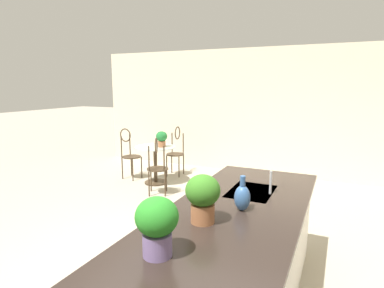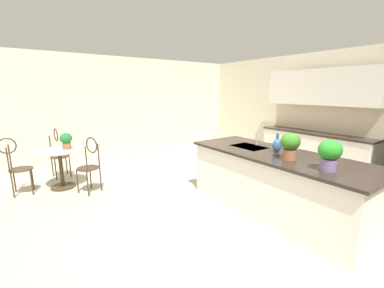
{
  "view_description": "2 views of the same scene",
  "coord_description": "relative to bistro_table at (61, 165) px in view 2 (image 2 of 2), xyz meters",
  "views": [
    {
      "loc": [
        2.67,
        1.58,
        1.92
      ],
      "look_at": [
        -0.87,
        -0.06,
        1.21
      ],
      "focal_mm": 30.19,
      "sensor_mm": 36.0,
      "label": 1
    },
    {
      "loc": [
        2.53,
        -2.25,
        1.84
      ],
      "look_at": [
        -0.92,
        0.16,
        0.93
      ],
      "focal_mm": 23.46,
      "sensor_mm": 36.0,
      "label": 2
    }
  ],
  "objects": [
    {
      "name": "potted_plant_on_table",
      "position": [
        -0.02,
        0.14,
        0.47
      ],
      "size": [
        0.22,
        0.22,
        0.31
      ],
      "color": "#9E603D",
      "rests_on": "bistro_table"
    },
    {
      "name": "upper_cabinet_run",
      "position": [
        2.22,
        4.85,
        1.45
      ],
      "size": [
        2.4,
        0.36,
        0.76
      ],
      "color": "white",
      "rests_on": "back_counter_run"
    },
    {
      "name": "potted_plant_counter_far",
      "position": [
        3.77,
        2.32,
        0.68
      ],
      "size": [
        0.26,
        0.26,
        0.36
      ],
      "color": "#7A669E",
      "rests_on": "kitchen_island"
    },
    {
      "name": "chair_by_island",
      "position": [
        0.58,
        0.39,
        0.13
      ],
      "size": [
        0.52,
        0.51,
        1.04
      ],
      "color": "#3D2D1E",
      "rests_on": "ground"
    },
    {
      "name": "kitchen_island",
      "position": [
        2.92,
        2.52,
        0.02
      ],
      "size": [
        2.8,
        1.06,
        0.92
      ],
      "color": "white",
      "rests_on": "ground"
    },
    {
      "name": "chair_near_window",
      "position": [
        -0.74,
        0.07,
        0.13
      ],
      "size": [
        0.5,
        0.42,
        1.04
      ],
      "color": "#3D2D1E",
      "rests_on": "ground"
    },
    {
      "name": "potted_plant_counter_near",
      "position": [
        3.22,
        2.38,
        0.68
      ],
      "size": [
        0.26,
        0.26,
        0.36
      ],
      "color": "#9E603D",
      "rests_on": "kitchen_island"
    },
    {
      "name": "wall_back",
      "position": [
        2.62,
        5.33,
        0.9
      ],
      "size": [
        9.0,
        0.12,
        2.7
      ],
      "primitive_type": "cube",
      "color": "beige",
      "rests_on": "ground"
    },
    {
      "name": "chair_toward_desk",
      "position": [
        -0.09,
        -0.68,
        0.13
      ],
      "size": [
        0.42,
        0.5,
        1.04
      ],
      "color": "#3D2D1E",
      "rests_on": "ground"
    },
    {
      "name": "bistro_table",
      "position": [
        0.0,
        0.0,
        0.0
      ],
      "size": [
        0.8,
        0.8,
        0.74
      ],
      "color": "#3D2D1E",
      "rests_on": "ground"
    },
    {
      "name": "vase_on_counter",
      "position": [
        2.87,
        2.58,
        0.58
      ],
      "size": [
        0.13,
        0.13,
        0.29
      ],
      "color": "#386099",
      "rests_on": "kitchen_island"
    },
    {
      "name": "ground_plane",
      "position": [
        2.62,
        1.67,
        -0.45
      ],
      "size": [
        40.0,
        40.0,
        0.0
      ],
      "primitive_type": "plane",
      "color": "#B2A893"
    },
    {
      "name": "back_counter_run",
      "position": [
        2.22,
        4.88,
        0.05
      ],
      "size": [
        2.44,
        0.64,
        1.52
      ],
      "color": "white",
      "rests_on": "ground"
    },
    {
      "name": "wall_left_window",
      "position": [
        -1.64,
        1.67,
        0.9
      ],
      "size": [
        0.12,
        7.8,
        2.7
      ],
      "primitive_type": "cube",
      "color": "beige",
      "rests_on": "ground"
    },
    {
      "name": "sink_faucet",
      "position": [
        2.37,
        2.7,
        0.58
      ],
      "size": [
        0.02,
        0.02,
        0.22
      ],
      "primitive_type": "cylinder",
      "color": "#B2B5BA",
      "rests_on": "kitchen_island"
    }
  ]
}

